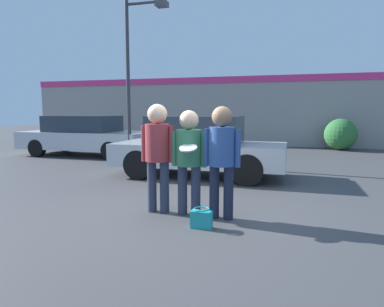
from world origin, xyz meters
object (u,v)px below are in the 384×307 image
(person_middle_with_frisbee, at_px, (189,153))
(person_right, at_px, (222,152))
(person_left, at_px, (158,147))
(street_lamp, at_px, (136,62))
(parked_car_far, at_px, (85,136))
(parked_car_near, at_px, (198,146))
(shrub, at_px, (341,134))
(handbag, at_px, (201,219))

(person_middle_with_frisbee, bearing_deg, person_right, -4.43)
(person_left, height_order, person_right, person_left)
(street_lamp, bearing_deg, person_middle_with_frisbee, -57.04)
(person_left, height_order, street_lamp, street_lamp)
(person_right, bearing_deg, parked_car_far, 136.62)
(parked_car_near, bearing_deg, shrub, 60.06)
(person_left, distance_m, parked_car_far, 8.01)
(person_right, distance_m, street_lamp, 6.78)
(parked_car_near, bearing_deg, parked_car_far, 151.68)
(person_left, distance_m, handbag, 1.39)
(person_right, distance_m, handbag, 1.05)
(parked_car_far, height_order, handbag, parked_car_far)
(person_left, relative_size, person_right, 1.02)
(person_left, bearing_deg, handbag, -32.39)
(handbag, bearing_deg, shrub, 74.09)
(parked_car_near, bearing_deg, person_middle_with_frisbee, -77.36)
(person_left, xyz_separation_m, street_lamp, (-2.79, 5.11, 2.14))
(shrub, bearing_deg, parked_car_near, -119.94)
(person_middle_with_frisbee, bearing_deg, person_left, 179.14)
(handbag, bearing_deg, person_middle_with_frisbee, 122.36)
(parked_car_near, bearing_deg, person_left, -86.56)
(parked_car_far, bearing_deg, parked_car_near, -28.32)
(person_left, relative_size, handbag, 5.86)
(person_right, distance_m, parked_car_far, 8.78)
(person_right, bearing_deg, person_left, 177.35)
(person_left, height_order, person_middle_with_frisbee, person_left)
(person_left, relative_size, parked_car_near, 0.41)
(shrub, distance_m, handbag, 11.59)
(person_left, bearing_deg, street_lamp, 118.63)
(parked_car_near, bearing_deg, person_right, -69.04)
(person_left, bearing_deg, shrub, 69.05)
(person_left, height_order, parked_car_near, person_left)
(person_left, bearing_deg, parked_car_near, 93.44)
(person_right, height_order, parked_car_near, person_right)
(shrub, bearing_deg, person_left, -110.95)
(person_right, xyz_separation_m, handbag, (-0.18, -0.51, -0.90))
(person_middle_with_frisbee, height_order, person_right, person_right)
(parked_car_near, xyz_separation_m, parked_car_far, (-5.12, 2.76, -0.03))
(street_lamp, bearing_deg, person_left, -61.37)
(parked_car_far, xyz_separation_m, street_lamp, (2.53, -0.87, 2.47))
(person_right, xyz_separation_m, street_lamp, (-3.84, 5.15, 2.17))
(street_lamp, bearing_deg, shrub, 38.68)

